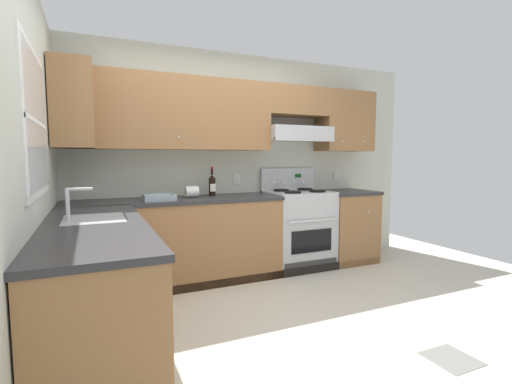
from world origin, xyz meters
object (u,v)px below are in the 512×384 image
bowl (159,198)px  paper_towel_roll (192,192)px  stove (299,228)px  wine_bottle (212,185)px

bowl → paper_towel_roll: (0.37, 0.15, 0.04)m
bowl → paper_towel_roll: paper_towel_roll is taller
paper_towel_roll → stove: bearing=-2.1°
wine_bottle → stove: bearing=-6.0°
stove → paper_towel_roll: size_ratio=8.61×
wine_bottle → bowl: bearing=-161.4°
wine_bottle → paper_towel_roll: wine_bottle is taller
wine_bottle → paper_towel_roll: bearing=-166.0°
bowl → stove: bearing=3.3°
wine_bottle → paper_towel_roll: size_ratio=2.33×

